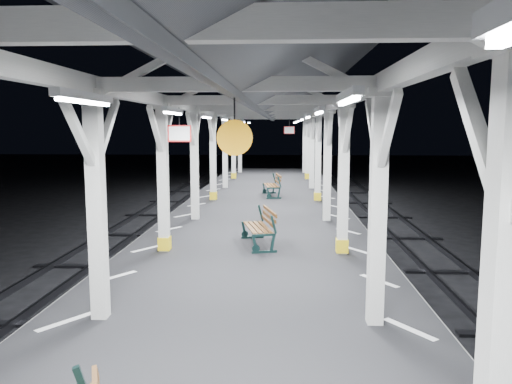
{
  "coord_description": "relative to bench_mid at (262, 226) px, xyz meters",
  "views": [
    {
      "loc": [
        0.67,
        -8.94,
        3.79
      ],
      "look_at": [
        0.01,
        3.31,
        2.2
      ],
      "focal_mm": 35.0,
      "sensor_mm": 36.0,
      "label": 1
    }
  ],
  "objects": [
    {
      "name": "platform",
      "position": [
        -0.18,
        -2.7,
        -0.96
      ],
      "size": [
        6.0,
        50.0,
        1.0
      ],
      "primitive_type": "cube",
      "color": "black",
      "rests_on": "ground"
    },
    {
      "name": "bench_far",
      "position": [
        0.12,
        8.59,
        0.01
      ],
      "size": [
        0.84,
        1.7,
        0.89
      ],
      "rotation": [
        0.0,
        0.0,
        0.15
      ],
      "color": "#122B2A",
      "rests_on": "platform"
    },
    {
      "name": "bench_mid",
      "position": [
        0.0,
        0.0,
        0.0
      ],
      "size": [
        0.94,
        1.69,
        0.86
      ],
      "rotation": [
        0.0,
        0.0,
        0.23
      ],
      "color": "#122B2A",
      "rests_on": "platform"
    },
    {
      "name": "hazard_stripes_left",
      "position": [
        -2.63,
        -2.7,
        -0.46
      ],
      "size": [
        1.0,
        48.0,
        0.01
      ],
      "primitive_type": "cube",
      "color": "silver",
      "rests_on": "platform"
    },
    {
      "name": "canopy",
      "position": [
        -0.18,
        -2.71,
        3.1
      ],
      "size": [
        5.4,
        49.0,
        4.65
      ],
      "color": "silver",
      "rests_on": "platform"
    },
    {
      "name": "ground",
      "position": [
        -0.18,
        -2.7,
        -1.46
      ],
      "size": [
        120.0,
        120.0,
        0.0
      ],
      "primitive_type": "plane",
      "color": "black",
      "rests_on": "ground"
    },
    {
      "name": "hazard_stripes_right",
      "position": [
        2.27,
        -2.7,
        -0.46
      ],
      "size": [
        1.0,
        48.0,
        0.01
      ],
      "primitive_type": "cube",
      "color": "silver",
      "rests_on": "platform"
    }
  ]
}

